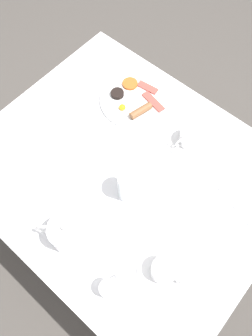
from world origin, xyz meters
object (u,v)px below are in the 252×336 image
Objects in this scene: creamer_jug at (109,289)px; teapot_near at (67,233)px; teacup_with_saucer_left at (190,138)px; water_glass_tall at (129,185)px; fork_spare at (101,160)px; knife_by_plate at (238,209)px; breakfast_plate at (135,100)px; napkin_folded at (60,125)px; fork_by_plate at (5,180)px; spoon_for_tea at (169,204)px; teacup_with_saucer_right at (164,271)px.

teapot_near is at bearing 80.71° from creamer_jug.
teapot_near is at bearing 171.61° from teacup_with_saucer_left.
creamer_jug is (-0.28, -0.16, -0.03)m from water_glass_tall.
fork_spare is (0.03, 0.16, -0.06)m from water_glass_tall.
breakfast_plate is at bearing 77.93° from knife_by_plate.
breakfast_plate is at bearing 37.53° from water_glass_tall.
breakfast_plate is at bearing -26.96° from napkin_folded.
fork_by_plate and fork_spare have the same top height.
teapot_near is 1.49× the size of spoon_for_tea.
fork_by_plate is at bearing 144.21° from teacup_with_saucer_left.
spoon_for_tea is at bearing 5.41° from creamer_jug.
knife_by_plate is at bearing -56.72° from fork_by_plate.
creamer_jug is 0.66× the size of spoon_for_tea.
spoon_for_tea is at bearing -57.68° from fork_by_plate.
creamer_jug is at bearing 161.72° from knife_by_plate.
knife_by_plate is at bearing -18.28° from creamer_jug.
knife_by_plate is (0.19, -0.31, -0.06)m from water_glass_tall.
creamer_jug is 0.52m from fork_by_plate.
teacup_with_saucer_left is 0.33m from fork_spare.
fork_by_plate is at bearing 101.02° from teacup_with_saucer_right.
fork_by_plate and spoon_for_tea have the same top height.
napkin_folded is 0.29m from fork_by_plate.
napkin_folded is at bearing 92.36° from spoon_for_tea.
napkin_folded is (0.28, 0.33, -0.05)m from teapot_near.
spoon_for_tea is at bearing 32.78° from teacup_with_saucer_right.
napkin_folded is (-0.27, 0.14, -0.00)m from breakfast_plate.
fork_spare is (-0.01, -0.22, -0.00)m from napkin_folded.
fork_by_plate is at bearing 123.28° from knife_by_plate.
knife_by_plate is 1.34× the size of fork_spare.
fork_spare is at bearing 46.06° from creamer_jug.
knife_by_plate is (0.47, -0.15, -0.03)m from creamer_jug.
spoon_for_tea is at bearing -124.59° from breakfast_plate.
teacup_with_saucer_right is at bearing -105.06° from napkin_folded.
teacup_with_saucer_right is at bearing -147.22° from spoon_for_tea.
teacup_with_saucer_right reaches higher than fork_by_plate.
creamer_jug is (-0.57, -0.12, 0.00)m from teacup_with_saucer_left.
teacup_with_saucer_right is (-0.44, -0.49, 0.02)m from breakfast_plate.
teapot_near reaches higher than breakfast_plate.
breakfast_plate is at bearing 15.66° from fork_spare.
spoon_for_tea is (-0.13, 0.19, 0.00)m from knife_by_plate.
teacup_with_saucer_right is 0.44m from fork_spare.
teacup_with_saucer_right is 1.28× the size of water_glass_tall.
teacup_with_saucer_right reaches higher than breakfast_plate.
water_glass_tall is 0.17m from fork_spare.
water_glass_tall is at bearing -142.47° from breakfast_plate.
spoon_for_tea is (0.19, 0.12, -0.02)m from teacup_with_saucer_right.
knife_by_plate is 0.23m from spoon_for_tea.
teapot_near is at bearing -160.77° from breakfast_plate.
teacup_with_saucer_left reaches higher than creamer_jug.
fork_by_plate is 1.01× the size of fork_spare.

